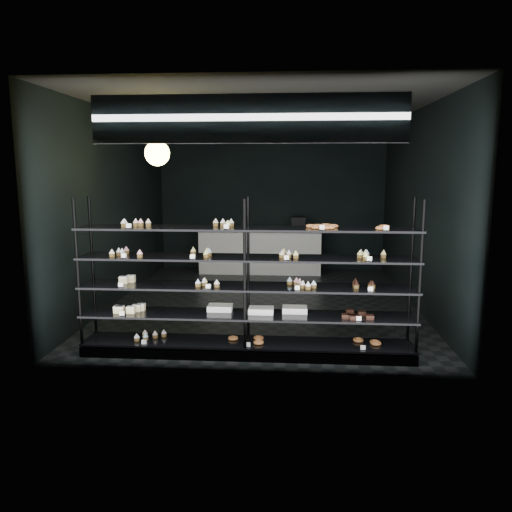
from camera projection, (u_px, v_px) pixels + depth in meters
name	position (u px, v px, depth m)	size (l,w,h in m)	color
room	(264.00, 208.00, 8.23)	(5.01, 6.01, 3.20)	black
display_shelf	(245.00, 305.00, 5.99)	(4.00, 0.50, 1.91)	black
signage	(248.00, 119.00, 5.16)	(3.30, 0.05, 0.50)	#0D1041
pendant_lamp	(157.00, 153.00, 6.81)	(0.34, 0.34, 0.90)	black
service_counter	(261.00, 250.00, 10.89)	(2.72, 0.65, 1.23)	silver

